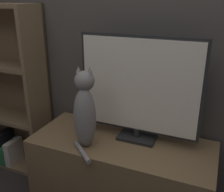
{
  "coord_description": "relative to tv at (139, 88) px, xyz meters",
  "views": [
    {
      "loc": [
        0.54,
        -0.49,
        1.46
      ],
      "look_at": [
        -0.05,
        0.89,
        0.88
      ],
      "focal_mm": 42.0,
      "sensor_mm": 36.0,
      "label": 1
    }
  ],
  "objects": [
    {
      "name": "wall_back",
      "position": [
        -0.08,
        0.22,
        0.39
      ],
      "size": [
        4.8,
        0.05,
        2.6
      ],
      "color": "#47423D",
      "rests_on": "ground_plane"
    },
    {
      "name": "bookshelf",
      "position": [
        -1.19,
        0.08,
        -0.29
      ],
      "size": [
        0.71,
        0.28,
        1.41
      ],
      "color": "brown",
      "rests_on": "ground_plane"
    },
    {
      "name": "cat",
      "position": [
        -0.27,
        -0.21,
        -0.12
      ],
      "size": [
        0.21,
        0.28,
        0.52
      ],
      "rotation": [
        0.0,
        0.0,
        0.25
      ],
      "color": "gray",
      "rests_on": "tv_stand"
    },
    {
      "name": "tv_stand",
      "position": [
        -0.08,
        -0.08,
        -0.64
      ],
      "size": [
        1.21,
        0.51,
        0.55
      ],
      "color": "brown",
      "rests_on": "ground_plane"
    },
    {
      "name": "tv",
      "position": [
        0.0,
        0.0,
        0.0
      ],
      "size": [
        0.79,
        0.15,
        0.69
      ],
      "color": "black",
      "rests_on": "tv_stand"
    }
  ]
}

